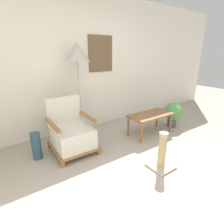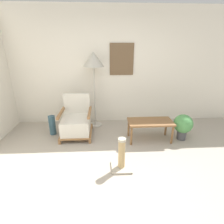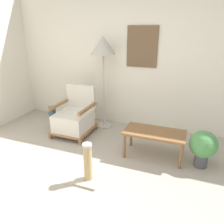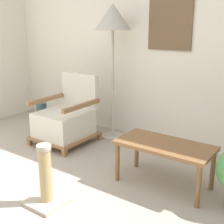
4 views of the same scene
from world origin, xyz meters
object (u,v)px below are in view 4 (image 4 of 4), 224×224
Objects in this scene: armchair at (66,119)px; scratching_post at (46,182)px; floor_lamp at (113,23)px; coffee_table at (165,149)px; vase at (42,118)px.

scratching_post is (0.86, -1.16, -0.11)m from armchair.
floor_lamp is 3.21× the size of scratching_post.
scratching_post is at bearing -74.21° from floor_lamp.
floor_lamp is at bearing 105.79° from scratching_post.
vase is at bearing 170.09° from coffee_table.
vase is 1.87m from scratching_post.
scratching_post is (0.47, -1.65, -1.31)m from floor_lamp.
vase is (-0.94, -0.41, -1.30)m from floor_lamp.
floor_lamp is at bearing 145.95° from coffee_table.
floor_lamp is 1.65m from vase.
scratching_post is at bearing -41.48° from vase.
scratching_post reaches higher than vase.
coffee_table is at bearing 52.26° from scratching_post.
armchair is at bearing -8.17° from vase.
vase is at bearing -156.33° from floor_lamp.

